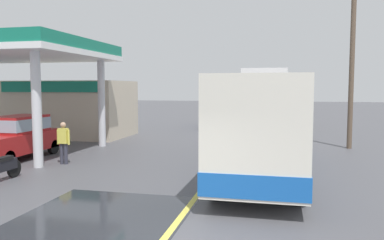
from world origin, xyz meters
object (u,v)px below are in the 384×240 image
(motorcycle_parked_forecourt, at_px, (2,168))
(car_trailing_behind_bus, at_px, (281,113))
(coach_bus_main, at_px, (264,123))
(pedestrian_near_pump, at_px, (63,141))
(pedestrian_by_shop, at_px, (9,137))
(car_at_pump, at_px, (17,135))
(minibus_opposing_lane, at_px, (224,108))

(motorcycle_parked_forecourt, distance_m, car_trailing_behind_bus, 21.98)
(car_trailing_behind_bus, bearing_deg, coach_bus_main, -92.45)
(motorcycle_parked_forecourt, xyz_separation_m, car_trailing_behind_bus, (8.81, 20.13, 0.57))
(pedestrian_near_pump, height_order, pedestrian_by_shop, same)
(car_at_pump, xyz_separation_m, pedestrian_by_shop, (-0.36, -0.04, -0.08))
(minibus_opposing_lane, relative_size, car_trailing_behind_bus, 1.46)
(coach_bus_main, relative_size, minibus_opposing_lane, 1.80)
(minibus_opposing_lane, xyz_separation_m, pedestrian_near_pump, (-4.20, -15.33, -0.54))
(car_at_pump, bearing_deg, minibus_opposing_lane, 65.55)
(coach_bus_main, distance_m, motorcycle_parked_forecourt, 8.92)
(coach_bus_main, xyz_separation_m, car_at_pump, (-10.19, 0.05, -0.71))
(motorcycle_parked_forecourt, relative_size, pedestrian_near_pump, 1.08)
(coach_bus_main, bearing_deg, pedestrian_by_shop, 179.97)
(pedestrian_near_pump, bearing_deg, car_trailing_behind_bus, 63.91)
(coach_bus_main, height_order, car_trailing_behind_bus, coach_bus_main)
(minibus_opposing_lane, height_order, pedestrian_near_pump, minibus_opposing_lane)
(minibus_opposing_lane, distance_m, motorcycle_parked_forecourt, 18.91)
(minibus_opposing_lane, height_order, car_trailing_behind_bus, minibus_opposing_lane)
(pedestrian_near_pump, height_order, car_trailing_behind_bus, car_trailing_behind_bus)
(minibus_opposing_lane, relative_size, pedestrian_by_shop, 3.69)
(pedestrian_by_shop, bearing_deg, coach_bus_main, -0.03)
(minibus_opposing_lane, bearing_deg, motorcycle_parked_forecourt, -104.13)
(coach_bus_main, distance_m, pedestrian_by_shop, 10.58)
(car_at_pump, height_order, minibus_opposing_lane, minibus_opposing_lane)
(minibus_opposing_lane, xyz_separation_m, pedestrian_by_shop, (-7.06, -14.78, -0.54))
(motorcycle_parked_forecourt, bearing_deg, car_at_pump, 120.32)
(pedestrian_near_pump, bearing_deg, minibus_opposing_lane, 74.67)
(coach_bus_main, xyz_separation_m, car_trailing_behind_bus, (0.71, 16.60, -0.71))
(car_at_pump, xyz_separation_m, pedestrian_near_pump, (2.50, -0.59, -0.08))
(motorcycle_parked_forecourt, xyz_separation_m, pedestrian_near_pump, (0.41, 2.98, 0.49))
(motorcycle_parked_forecourt, height_order, pedestrian_near_pump, pedestrian_near_pump)
(car_at_pump, xyz_separation_m, minibus_opposing_lane, (6.70, 14.74, 0.46))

